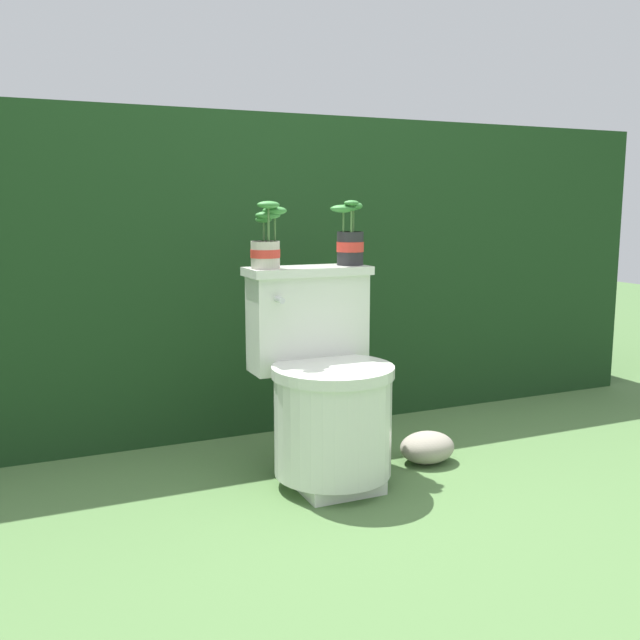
{
  "coord_description": "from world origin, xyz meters",
  "views": [
    {
      "loc": [
        -1.04,
        -2.09,
        0.95
      ],
      "look_at": [
        -0.07,
        0.12,
        0.56
      ],
      "focal_mm": 40.0,
      "sensor_mm": 36.0,
      "label": 1
    }
  ],
  "objects_px": {
    "potted_plant_midleft": "(350,240)",
    "garden_stone": "(427,447)",
    "toilet": "(326,392)",
    "potted_plant_left": "(266,243)"
  },
  "relations": [
    {
      "from": "toilet",
      "to": "potted_plant_left",
      "type": "distance_m",
      "value": 0.55
    },
    {
      "from": "toilet",
      "to": "garden_stone",
      "type": "height_order",
      "value": "toilet"
    },
    {
      "from": "toilet",
      "to": "potted_plant_left",
      "type": "xyz_separation_m",
      "value": [
        -0.16,
        0.14,
        0.51
      ]
    },
    {
      "from": "garden_stone",
      "to": "potted_plant_midleft",
      "type": "bearing_deg",
      "value": 147.2
    },
    {
      "from": "toilet",
      "to": "potted_plant_midleft",
      "type": "xyz_separation_m",
      "value": [
        0.16,
        0.16,
        0.51
      ]
    },
    {
      "from": "potted_plant_left",
      "to": "garden_stone",
      "type": "xyz_separation_m",
      "value": [
        0.57,
        -0.14,
        -0.76
      ]
    },
    {
      "from": "potted_plant_left",
      "to": "toilet",
      "type": "bearing_deg",
      "value": -40.18
    },
    {
      "from": "potted_plant_left",
      "to": "potted_plant_midleft",
      "type": "height_order",
      "value": "potted_plant_midleft"
    },
    {
      "from": "potted_plant_midleft",
      "to": "garden_stone",
      "type": "bearing_deg",
      "value": -32.8
    },
    {
      "from": "potted_plant_left",
      "to": "garden_stone",
      "type": "height_order",
      "value": "potted_plant_left"
    }
  ]
}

